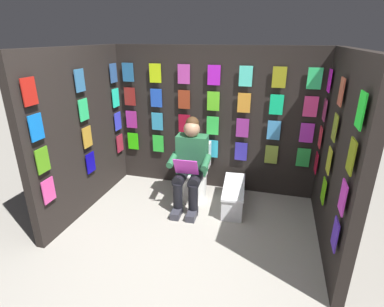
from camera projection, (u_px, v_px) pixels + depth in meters
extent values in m
plane|color=#9E998E|center=(169.00, 275.00, 2.89)|extent=(30.00, 30.00, 0.00)
cube|color=black|center=(214.00, 121.00, 4.29)|extent=(2.97, 0.10, 2.04)
cube|color=#2ED80E|center=(133.00, 141.00, 4.68)|extent=(0.17, 0.01, 0.26)
cube|color=green|center=(158.00, 144.00, 4.57)|extent=(0.17, 0.01, 0.26)
cube|color=#DA1246|center=(184.00, 146.00, 4.47)|extent=(0.17, 0.01, 0.26)
cube|color=#2CB0D2|center=(212.00, 149.00, 4.36)|extent=(0.17, 0.01, 0.26)
cube|color=#3128A6|center=(241.00, 152.00, 4.26)|extent=(0.17, 0.01, 0.26)
cube|color=olive|center=(271.00, 154.00, 4.15)|extent=(0.17, 0.01, 0.26)
cube|color=green|center=(303.00, 158.00, 4.05)|extent=(0.17, 0.01, 0.26)
cube|color=#AB2983|center=(131.00, 119.00, 4.55)|extent=(0.17, 0.01, 0.26)
cube|color=#339BC8|center=(157.00, 121.00, 4.44)|extent=(0.17, 0.01, 0.26)
cube|color=maroon|center=(184.00, 124.00, 4.34)|extent=(0.17, 0.01, 0.26)
cube|color=#37D74E|center=(213.00, 126.00, 4.23)|extent=(0.17, 0.01, 0.26)
cube|color=#932B8D|center=(242.00, 128.00, 4.13)|extent=(0.17, 0.01, 0.26)
cube|color=#4295D6|center=(274.00, 130.00, 4.02)|extent=(0.17, 0.01, 0.26)
cube|color=purple|center=(307.00, 133.00, 3.92)|extent=(0.17, 0.01, 0.26)
cube|color=maroon|center=(130.00, 97.00, 4.42)|extent=(0.17, 0.01, 0.26)
cube|color=blue|center=(156.00, 98.00, 4.32)|extent=(0.17, 0.01, 0.26)
cube|color=maroon|center=(184.00, 100.00, 4.21)|extent=(0.17, 0.01, 0.26)
cube|color=#61D425|center=(213.00, 101.00, 4.11)|extent=(0.17, 0.01, 0.26)
cube|color=orange|center=(244.00, 103.00, 4.00)|extent=(0.17, 0.01, 0.26)
cube|color=#11D682|center=(276.00, 105.00, 3.90)|extent=(0.17, 0.01, 0.26)
cube|color=#ED3B89|center=(311.00, 107.00, 3.79)|extent=(0.17, 0.01, 0.26)
cube|color=#276395|center=(128.00, 72.00, 4.30)|extent=(0.17, 0.01, 0.26)
cube|color=#C6E914|center=(155.00, 73.00, 4.19)|extent=(0.17, 0.01, 0.26)
cube|color=#C03FA6|center=(184.00, 74.00, 4.09)|extent=(0.17, 0.01, 0.26)
cube|color=#B81CD1|center=(214.00, 75.00, 3.98)|extent=(0.17, 0.01, 0.26)
cube|color=#51E9D1|center=(246.00, 76.00, 3.88)|extent=(0.17, 0.01, 0.26)
cube|color=olive|center=(279.00, 77.00, 3.77)|extent=(0.17, 0.01, 0.26)
cube|color=#31DD72|center=(315.00, 79.00, 3.67)|extent=(0.17, 0.01, 0.26)
cube|color=black|center=(339.00, 156.00, 3.01)|extent=(0.10, 1.92, 2.04)
cube|color=red|center=(316.00, 163.00, 3.88)|extent=(0.01, 0.17, 0.26)
cube|color=#62C310|center=(324.00, 191.00, 3.18)|extent=(0.01, 0.17, 0.26)
cube|color=#4825B9|center=(335.00, 234.00, 2.48)|extent=(0.01, 0.17, 0.26)
cube|color=#E43141|center=(320.00, 137.00, 3.75)|extent=(0.01, 0.17, 0.26)
cube|color=gold|center=(329.00, 160.00, 3.05)|extent=(0.01, 0.17, 0.26)
cube|color=#D233C9|center=(343.00, 197.00, 2.35)|extent=(0.01, 0.17, 0.26)
cube|color=#9B3265|center=(325.00, 110.00, 3.63)|extent=(0.01, 0.17, 0.26)
cube|color=olive|center=(335.00, 128.00, 2.93)|extent=(0.01, 0.17, 0.26)
cube|color=olive|center=(351.00, 156.00, 2.23)|extent=(0.01, 0.17, 0.26)
cube|color=#E318DE|center=(330.00, 81.00, 3.50)|extent=(0.01, 0.17, 0.26)
cube|color=#B6503A|center=(341.00, 92.00, 2.80)|extent=(0.01, 0.17, 0.26)
cube|color=#1FEB31|center=(361.00, 110.00, 2.10)|extent=(0.01, 0.17, 0.26)
cube|color=black|center=(81.00, 133.00, 3.76)|extent=(0.10, 1.92, 2.04)
cube|color=#D83E8E|center=(49.00, 191.00, 3.18)|extent=(0.01, 0.17, 0.26)
cube|color=#0F09A3|center=(91.00, 163.00, 3.88)|extent=(0.01, 0.17, 0.26)
cube|color=#A21F3A|center=(120.00, 143.00, 4.58)|extent=(0.01, 0.17, 0.26)
cube|color=#4F9719|center=(43.00, 160.00, 3.06)|extent=(0.01, 0.17, 0.26)
cube|color=#BF8B2C|center=(87.00, 137.00, 3.76)|extent=(0.01, 0.17, 0.26)
cube|color=blue|center=(118.00, 121.00, 4.45)|extent=(0.01, 0.17, 0.26)
cube|color=blue|center=(36.00, 127.00, 2.93)|extent=(0.01, 0.17, 0.26)
cube|color=#2BCA6E|center=(84.00, 110.00, 3.63)|extent=(0.01, 0.17, 0.26)
cube|color=#20ECBC|center=(116.00, 98.00, 4.33)|extent=(0.01, 0.17, 0.26)
cube|color=red|center=(29.00, 92.00, 2.80)|extent=(0.01, 0.17, 0.26)
cube|color=teal|center=(80.00, 81.00, 3.50)|extent=(0.01, 0.17, 0.26)
cube|color=#315691|center=(113.00, 73.00, 4.20)|extent=(0.01, 0.17, 0.26)
cylinder|color=white|center=(193.00, 186.00, 4.19)|extent=(0.38, 0.38, 0.40)
cylinder|color=white|center=(193.00, 172.00, 4.11)|extent=(0.41, 0.41, 0.02)
cube|color=white|center=(197.00, 154.00, 4.28)|extent=(0.39, 0.20, 0.36)
cylinder|color=white|center=(196.00, 156.00, 4.20)|extent=(0.39, 0.09, 0.39)
cube|color=#286B42|center=(192.00, 154.00, 3.98)|extent=(0.41, 0.24, 0.52)
sphere|color=tan|center=(192.00, 129.00, 3.83)|extent=(0.21, 0.21, 0.21)
sphere|color=#472D19|center=(192.00, 123.00, 3.83)|extent=(0.17, 0.17, 0.17)
cylinder|color=black|center=(196.00, 178.00, 3.87)|extent=(0.17, 0.41, 0.15)
cylinder|color=black|center=(181.00, 176.00, 3.91)|extent=(0.17, 0.41, 0.15)
cylinder|color=black|center=(193.00, 200.00, 3.79)|extent=(0.12, 0.12, 0.42)
cylinder|color=black|center=(178.00, 199.00, 3.83)|extent=(0.12, 0.12, 0.42)
cube|color=#33333D|center=(192.00, 214.00, 3.80)|extent=(0.12, 0.26, 0.09)
cube|color=#33333D|center=(177.00, 212.00, 3.84)|extent=(0.12, 0.26, 0.09)
cylinder|color=#286B42|center=(206.00, 163.00, 3.78)|extent=(0.10, 0.31, 0.13)
cylinder|color=#286B42|center=(172.00, 160.00, 3.88)|extent=(0.10, 0.31, 0.13)
cube|color=#E541D7|center=(186.00, 167.00, 3.69)|extent=(0.31, 0.14, 0.23)
cube|color=silver|center=(233.00, 197.00, 4.02)|extent=(0.32, 0.79, 0.28)
cube|color=white|center=(234.00, 187.00, 3.96)|extent=(0.34, 0.82, 0.03)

